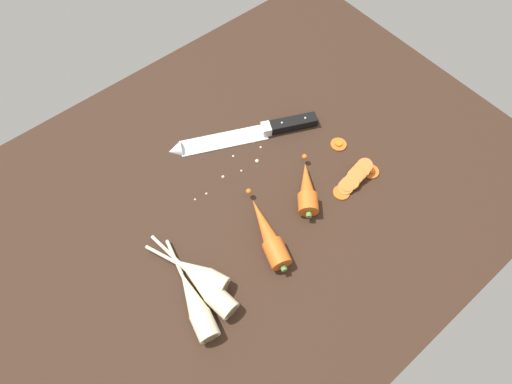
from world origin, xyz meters
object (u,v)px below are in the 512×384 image
(parsnip_mid_right, at_px, (204,285))
(carrot_slice_stray_near, at_px, (371,171))
(whole_carrot, at_px, (268,234))
(carrot_slice_stray_mid, at_px, (339,144))
(parsnip_mid_left, at_px, (195,304))
(chefs_knife, at_px, (242,135))
(carrot_slice_stack, at_px, (353,179))
(whole_carrot_second, at_px, (307,189))
(parsnip_front, at_px, (198,273))

(parsnip_mid_right, relative_size, carrot_slice_stray_near, 6.16)
(whole_carrot, bearing_deg, carrot_slice_stray_mid, 15.23)
(parsnip_mid_left, relative_size, carrot_slice_stray_near, 5.82)
(chefs_knife, relative_size, whole_carrot, 1.78)
(carrot_slice_stray_near, height_order, carrot_slice_stray_mid, same)
(whole_carrot, relative_size, carrot_slice_stack, 1.66)
(chefs_knife, distance_m, whole_carrot_second, 0.21)
(whole_carrot, relative_size, parsnip_mid_left, 0.87)
(whole_carrot, xyz_separation_m, parsnip_front, (-0.15, 0.02, -0.00))
(carrot_slice_stack, bearing_deg, parsnip_mid_right, 178.28)
(parsnip_mid_right, distance_m, carrot_slice_stack, 0.39)
(whole_carrot_second, xyz_separation_m, carrot_slice_stray_near, (0.15, -0.05, -0.02))
(whole_carrot_second, xyz_separation_m, parsnip_mid_right, (-0.29, -0.03, -0.00))
(whole_carrot_second, distance_m, parsnip_front, 0.28)
(carrot_slice_stack, xyz_separation_m, carrot_slice_stray_near, (0.05, -0.01, -0.01))
(whole_carrot_second, bearing_deg, parsnip_mid_left, -171.71)
(whole_carrot_second, distance_m, carrot_slice_stray_near, 0.16)
(chefs_knife, height_order, parsnip_mid_left, parsnip_mid_left)
(whole_carrot_second, bearing_deg, carrot_slice_stray_near, -18.42)
(parsnip_front, height_order, carrot_slice_stack, parsnip_front)
(chefs_knife, relative_size, carrot_slice_stray_mid, 9.06)
(chefs_knife, bearing_deg, carrot_slice_stray_near, -58.05)
(chefs_knife, height_order, carrot_slice_stack, carrot_slice_stack)
(parsnip_mid_right, bearing_deg, carrot_slice_stack, -1.72)
(parsnip_front, height_order, carrot_slice_stray_near, parsnip_front)
(chefs_knife, height_order, whole_carrot_second, whole_carrot_second)
(parsnip_front, height_order, parsnip_mid_left, same)
(parsnip_front, height_order, carrot_slice_stray_mid, parsnip_front)
(carrot_slice_stray_near, bearing_deg, parsnip_front, 174.01)
(carrot_slice_stray_near, xyz_separation_m, carrot_slice_stray_mid, (-0.00, 0.10, -0.00))
(parsnip_mid_right, bearing_deg, carrot_slice_stray_near, -2.56)
(carrot_slice_stack, bearing_deg, whole_carrot, 176.41)
(carrot_slice_stray_mid, bearing_deg, chefs_knife, 134.67)
(parsnip_mid_right, relative_size, carrot_slice_stack, 2.02)
(parsnip_mid_left, bearing_deg, chefs_knife, 39.18)
(whole_carrot, distance_m, carrot_slice_stray_mid, 0.28)
(parsnip_mid_right, bearing_deg, parsnip_mid_left, -152.45)
(carrot_slice_stray_near, distance_m, carrot_slice_stray_mid, 0.10)
(whole_carrot_second, distance_m, parsnip_mid_left, 0.32)
(parsnip_mid_right, height_order, carrot_slice_stray_mid, parsnip_mid_right)
(chefs_knife, height_order, parsnip_mid_right, parsnip_mid_right)
(chefs_knife, height_order, carrot_slice_stray_mid, chefs_knife)
(parsnip_mid_right, distance_m, carrot_slice_stray_near, 0.44)
(chefs_knife, xyz_separation_m, carrot_slice_stack, (0.11, -0.25, 0.01))
(parsnip_front, xyz_separation_m, parsnip_mid_left, (-0.04, -0.04, -0.00))
(parsnip_mid_right, height_order, carrot_slice_stray_near, parsnip_mid_right)
(whole_carrot, relative_size, whole_carrot_second, 1.49)
(chefs_knife, distance_m, parsnip_front, 0.34)
(carrot_slice_stack, bearing_deg, chefs_knife, 114.10)
(parsnip_mid_right, xyz_separation_m, carrot_slice_stack, (0.39, -0.01, -0.01))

